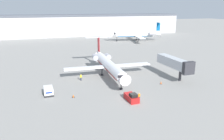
{
  "coord_description": "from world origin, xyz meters",
  "views": [
    {
      "loc": [
        -18.89,
        -39.72,
        19.54
      ],
      "look_at": [
        0.0,
        13.32,
        3.44
      ],
      "focal_mm": 35.0,
      "sensor_mm": 36.0,
      "label": 1
    }
  ],
  "objects": [
    {
      "name": "traffic_cone_left",
      "position": [
        -11.77,
        6.39,
        0.29
      ],
      "size": [
        0.55,
        0.55,
        0.6
      ],
      "color": "black",
      "rests_on": "ground"
    },
    {
      "name": "traffic_cone_right",
      "position": [
        11.77,
        7.5,
        0.4
      ],
      "size": [
        0.52,
        0.52,
        0.84
      ],
      "color": "black",
      "rests_on": "ground"
    },
    {
      "name": "terminal_building",
      "position": [
        0.0,
        120.0,
        7.48
      ],
      "size": [
        180.0,
        16.8,
        14.91
      ],
      "color": "#B2B2B7",
      "rests_on": "ground"
    },
    {
      "name": "worker_near_tug",
      "position": [
        1.49,
        -0.11,
        0.93
      ],
      "size": [
        0.4,
        0.25,
        1.77
      ],
      "color": "#232838",
      "rests_on": "ground"
    },
    {
      "name": "luggage_cart",
      "position": [
        -16.92,
        9.81,
        0.92
      ],
      "size": [
        2.05,
        3.45,
        1.84
      ],
      "color": "#232326",
      "rests_on": "ground"
    },
    {
      "name": "airplane_parked_far_right",
      "position": [
        39.57,
        80.99,
        4.16
      ],
      "size": [
        31.01,
        31.29,
        11.14
      ],
      "color": "white",
      "rests_on": "ground"
    },
    {
      "name": "jet_bridge",
      "position": [
        18.02,
        10.89,
        4.46
      ],
      "size": [
        3.2,
        14.02,
        6.19
      ],
      "color": "#2D2D33",
      "rests_on": "ground"
    },
    {
      "name": "worker_by_wing",
      "position": [
        -7.68,
        17.56,
        0.98
      ],
      "size": [
        0.4,
        0.26,
        1.86
      ],
      "color": "#232838",
      "rests_on": "ground"
    },
    {
      "name": "pushback_tug",
      "position": [
        -0.12,
        0.32,
        0.74
      ],
      "size": [
        1.97,
        4.32,
        1.95
      ],
      "color": "#B21919",
      "rests_on": "ground"
    },
    {
      "name": "airplane_main",
      "position": [
        1.01,
        19.4,
        3.48
      ],
      "size": [
        26.04,
        29.72,
        9.97
      ],
      "color": "white",
      "rests_on": "ground"
    },
    {
      "name": "ground_plane",
      "position": [
        0.0,
        0.0,
        0.0
      ],
      "size": [
        600.0,
        600.0,
        0.0
      ],
      "primitive_type": "plane",
      "color": "gray"
    }
  ]
}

